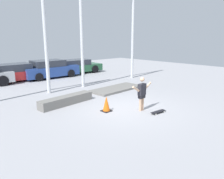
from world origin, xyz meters
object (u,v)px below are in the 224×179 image
Objects in this scene: grind_box at (67,100)px; parked_car_red at (14,73)px; manual_pad at (117,89)px; parked_car_green at (76,67)px; skateboard at (158,112)px; traffic_cone at (106,104)px; skateboarder at (142,92)px; parked_car_blue at (50,69)px.

parked_car_red is (0.31, 7.47, 0.42)m from grind_box.
manual_pad is 7.18m from parked_car_green.
traffic_cone is at bearing 136.55° from skateboard.
skateboarder is at bearing -39.88° from traffic_cone.
grind_box is 2.18m from traffic_cone.
parked_car_blue is (2.95, 7.12, 0.47)m from grind_box.
skateboarder is 4.12m from manual_pad.
manual_pad is at bearing 57.66° from skateboarder.
grind_box is 3.89m from manual_pad.
parked_car_red is at bearing 87.60° from grind_box.
skateboarder is 10.21m from parked_car_blue.
parked_car_red reaches higher than manual_pad.
grind_box is 7.49m from parked_car_red.
skateboarder reaches higher than traffic_cone.
skateboarder is 0.32× the size of parked_car_red.
manual_pad is at bearing -101.59° from parked_car_green.
skateboard is 4.32m from grind_box.
parked_car_blue is 9.45m from traffic_cone.
traffic_cone is (-3.15, -2.56, 0.27)m from manual_pad.
grind_box is at bearing -124.28° from parked_car_green.
manual_pad is at bearing 7.43° from grind_box.
parked_car_blue reaches higher than traffic_cone.
skateboarder is at bearing -93.86° from parked_car_blue.
grind_box is 0.82× the size of manual_pad.
skateboarder is at bearing -106.80° from parked_car_green.
manual_pad is 0.74× the size of parked_car_green.
parked_car_blue is at bearing -6.27° from parked_car_red.
parked_car_blue is at bearing 92.05° from skateboard.
skateboard is at bearing -104.43° from parked_car_green.
skateboarder is at bearing -119.13° from manual_pad.
parked_car_blue is at bearing -170.36° from parked_car_green.
skateboard is (0.26, -0.71, -0.76)m from skateboarder.
grind_box is 0.65× the size of parked_car_blue.
traffic_cone is (-1.43, 1.69, 0.27)m from skateboard.
grind_box reaches higher than manual_pad.
skateboard is 0.17× the size of parked_car_green.
traffic_cone is at bearing -70.95° from grind_box.
skateboard is at bearing -92.11° from parked_car_blue.
parked_car_blue is at bearing 67.48° from grind_box.
grind_box reaches higher than skateboard.
parked_car_blue reaches higher than grind_box.
grind_box is at bearing 109.05° from traffic_cone.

